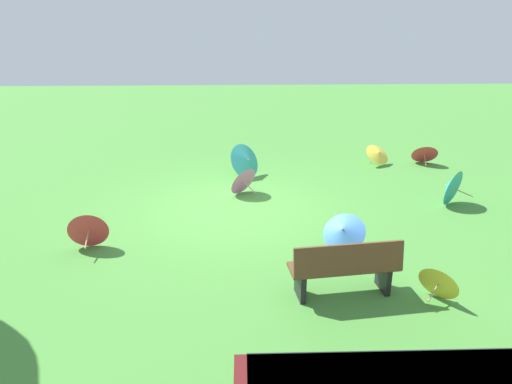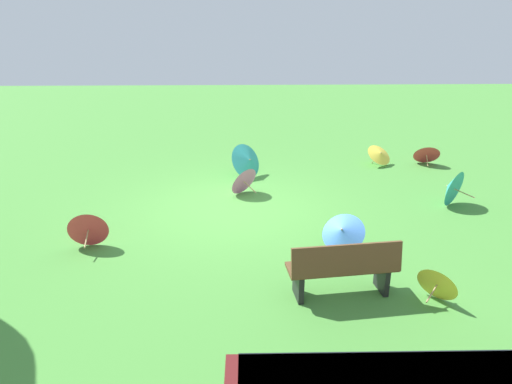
{
  "view_description": "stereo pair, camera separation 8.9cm",
  "coord_description": "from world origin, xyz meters",
  "px_view_note": "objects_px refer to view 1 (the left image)",
  "views": [
    {
      "loc": [
        -0.17,
        9.12,
        3.83
      ],
      "look_at": [
        -0.5,
        0.58,
        0.6
      ],
      "focal_mm": 32.13,
      "sensor_mm": 36.0,
      "label": 1
    },
    {
      "loc": [
        -0.26,
        9.12,
        3.83
      ],
      "look_at": [
        -0.5,
        0.58,
        0.6
      ],
      "focal_mm": 32.13,
      "sensor_mm": 36.0,
      "label": 2
    }
  ],
  "objects_px": {
    "parasol_red_0": "(424,153)",
    "parasol_red_1": "(89,228)",
    "parasol_yellow_2": "(378,154)",
    "park_bench": "(345,268)",
    "parasol_yellow_0": "(440,281)",
    "parasol_pink_0": "(242,180)",
    "parasol_blue_0": "(343,231)",
    "parasol_teal_2": "(450,187)",
    "parasol_teal_1": "(247,160)"
  },
  "relations": [
    {
      "from": "parasol_blue_0",
      "to": "parasol_red_1",
      "type": "height_order",
      "value": "parasol_red_1"
    },
    {
      "from": "parasol_yellow_2",
      "to": "parasol_blue_0",
      "type": "bearing_deg",
      "value": 67.5
    },
    {
      "from": "parasol_red_1",
      "to": "parasol_teal_2",
      "type": "bearing_deg",
      "value": -166.57
    },
    {
      "from": "parasol_teal_2",
      "to": "parasol_red_1",
      "type": "relative_size",
      "value": 1.1
    },
    {
      "from": "park_bench",
      "to": "parasol_yellow_0",
      "type": "bearing_deg",
      "value": 173.97
    },
    {
      "from": "parasol_red_0",
      "to": "parasol_red_1",
      "type": "xyz_separation_m",
      "value": [
        7.89,
        4.74,
        0.04
      ]
    },
    {
      "from": "parasol_yellow_0",
      "to": "parasol_yellow_2",
      "type": "distance_m",
      "value": 6.61
    },
    {
      "from": "parasol_yellow_0",
      "to": "parasol_blue_0",
      "type": "height_order",
      "value": "parasol_blue_0"
    },
    {
      "from": "parasol_blue_0",
      "to": "parasol_teal_2",
      "type": "relative_size",
      "value": 1.21
    },
    {
      "from": "park_bench",
      "to": "parasol_yellow_2",
      "type": "bearing_deg",
      "value": -110.29
    },
    {
      "from": "park_bench",
      "to": "parasol_yellow_0",
      "type": "relative_size",
      "value": 2.53
    },
    {
      "from": "parasol_teal_1",
      "to": "parasol_red_1",
      "type": "bearing_deg",
      "value": 52.62
    },
    {
      "from": "parasol_blue_0",
      "to": "parasol_yellow_0",
      "type": "bearing_deg",
      "value": 125.97
    },
    {
      "from": "parasol_yellow_0",
      "to": "parasol_pink_0",
      "type": "bearing_deg",
      "value": -57.48
    },
    {
      "from": "parasol_yellow_0",
      "to": "parasol_teal_2",
      "type": "height_order",
      "value": "parasol_teal_2"
    },
    {
      "from": "parasol_yellow_2",
      "to": "parasol_red_1",
      "type": "height_order",
      "value": "parasol_red_1"
    },
    {
      "from": "parasol_yellow_2",
      "to": "park_bench",
      "type": "bearing_deg",
      "value": 69.71
    },
    {
      "from": "park_bench",
      "to": "parasol_teal_1",
      "type": "height_order",
      "value": "park_bench"
    },
    {
      "from": "parasol_pink_0",
      "to": "parasol_teal_2",
      "type": "height_order",
      "value": "parasol_teal_2"
    },
    {
      "from": "park_bench",
      "to": "parasol_teal_2",
      "type": "height_order",
      "value": "park_bench"
    },
    {
      "from": "parasol_teal_1",
      "to": "parasol_red_1",
      "type": "xyz_separation_m",
      "value": [
        2.88,
        3.77,
        -0.09
      ]
    },
    {
      "from": "parasol_pink_0",
      "to": "parasol_yellow_2",
      "type": "xyz_separation_m",
      "value": [
        -3.82,
        -2.12,
        -0.01
      ]
    },
    {
      "from": "parasol_teal_1",
      "to": "parasol_red_0",
      "type": "bearing_deg",
      "value": -169.07
    },
    {
      "from": "parasol_blue_0",
      "to": "parasol_red_1",
      "type": "xyz_separation_m",
      "value": [
        4.47,
        -0.38,
        -0.05
      ]
    },
    {
      "from": "parasol_blue_0",
      "to": "parasol_red_0",
      "type": "bearing_deg",
      "value": -123.79
    },
    {
      "from": "parasol_teal_1",
      "to": "parasol_teal_2",
      "type": "xyz_separation_m",
      "value": [
        -4.39,
        2.03,
        -0.04
      ]
    },
    {
      "from": "parasol_red_1",
      "to": "parasol_yellow_0",
      "type": "bearing_deg",
      "value": 161.34
    },
    {
      "from": "park_bench",
      "to": "parasol_red_1",
      "type": "height_order",
      "value": "park_bench"
    },
    {
      "from": "parasol_yellow_2",
      "to": "parasol_yellow_0",
      "type": "bearing_deg",
      "value": 81.26
    },
    {
      "from": "park_bench",
      "to": "parasol_blue_0",
      "type": "distance_m",
      "value": 1.38
    },
    {
      "from": "parasol_red_0",
      "to": "parasol_yellow_0",
      "type": "bearing_deg",
      "value": 70.49
    },
    {
      "from": "parasol_yellow_0",
      "to": "parasol_yellow_2",
      "type": "bearing_deg",
      "value": -98.74
    },
    {
      "from": "park_bench",
      "to": "parasol_teal_1",
      "type": "xyz_separation_m",
      "value": [
        1.31,
        -5.5,
        -0.02
      ]
    },
    {
      "from": "park_bench",
      "to": "parasol_red_1",
      "type": "relative_size",
      "value": 2.21
    },
    {
      "from": "parasol_pink_0",
      "to": "park_bench",
      "type": "bearing_deg",
      "value": 108.82
    },
    {
      "from": "park_bench",
      "to": "parasol_teal_1",
      "type": "bearing_deg",
      "value": -76.56
    },
    {
      "from": "park_bench",
      "to": "parasol_red_0",
      "type": "height_order",
      "value": "park_bench"
    },
    {
      "from": "parasol_yellow_2",
      "to": "parasol_red_0",
      "type": "bearing_deg",
      "value": -176.68
    },
    {
      "from": "parasol_blue_0",
      "to": "parasol_pink_0",
      "type": "bearing_deg",
      "value": -59.36
    },
    {
      "from": "park_bench",
      "to": "parasol_teal_2",
      "type": "distance_m",
      "value": 4.64
    },
    {
      "from": "parasol_red_0",
      "to": "parasol_pink_0",
      "type": "bearing_deg",
      "value": 23.13
    },
    {
      "from": "parasol_pink_0",
      "to": "parasol_blue_0",
      "type": "distance_m",
      "value": 3.39
    },
    {
      "from": "parasol_teal_1",
      "to": "parasol_pink_0",
      "type": "bearing_deg",
      "value": 83.53
    },
    {
      "from": "parasol_red_1",
      "to": "parasol_yellow_2",
      "type": "bearing_deg",
      "value": -144.6
    },
    {
      "from": "parasol_pink_0",
      "to": "parasol_red_1",
      "type": "distance_m",
      "value": 3.73
    },
    {
      "from": "parasol_yellow_2",
      "to": "parasol_teal_2",
      "type": "xyz_separation_m",
      "value": [
        -0.72,
        2.92,
        0.07
      ]
    },
    {
      "from": "parasol_blue_0",
      "to": "park_bench",
      "type": "bearing_deg",
      "value": 78.53
    },
    {
      "from": "parasol_red_0",
      "to": "parasol_teal_1",
      "type": "distance_m",
      "value": 5.11
    },
    {
      "from": "park_bench",
      "to": "parasol_red_0",
      "type": "bearing_deg",
      "value": -119.77
    },
    {
      "from": "parasol_yellow_0",
      "to": "parasol_pink_0",
      "type": "relative_size",
      "value": 0.81
    }
  ]
}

